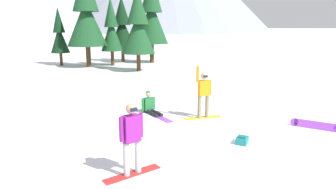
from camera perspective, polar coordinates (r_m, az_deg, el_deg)
ground_plane at (r=8.70m, az=16.01°, el=-11.67°), size 800.00×800.00×0.00m
snowboarder_foreground at (r=7.32m, az=-6.81°, el=-8.01°), size 1.29×1.20×1.77m
snowboarder_midground at (r=11.79m, az=6.66°, el=0.17°), size 1.47×0.82×2.05m
snowboarder_background at (r=12.54m, az=-3.27°, el=-2.11°), size 1.42×1.63×0.92m
loose_snowboard_near_left at (r=11.89m, az=25.87°, el=-5.14°), size 1.58×0.82×0.26m
backpack_teal at (r=9.68m, az=13.69°, el=-8.24°), size 0.45×0.55×0.27m
pine_tree_young at (r=27.39m, az=-15.06°, el=14.33°), size 3.37×3.37×8.22m
pine_tree_short at (r=27.96m, az=-10.54°, el=11.96°), size 1.92×1.92×5.95m
pine_tree_tall at (r=29.72m, az=-3.12°, el=14.68°), size 3.16×3.16×8.32m
pine_tree_slender at (r=30.51m, az=-8.58°, el=12.42°), size 2.49×2.49×6.28m
pine_tree_broad at (r=24.05m, az=-5.66°, el=12.55°), size 2.62×2.62×6.35m
pine_tree_twin at (r=29.36m, az=-19.64°, el=10.57°), size 1.64×1.64×5.11m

